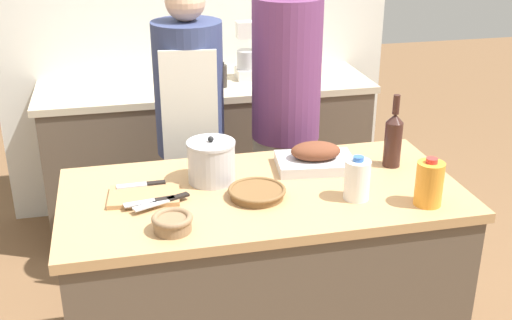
% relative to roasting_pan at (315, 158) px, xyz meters
% --- Properties ---
extents(kitchen_island, '(1.58, 0.77, 0.92)m').
position_rel_roasting_pan_xyz_m(kitchen_island, '(-0.27, -0.16, -0.50)').
color(kitchen_island, brown).
rests_on(kitchen_island, ground_plane).
extents(back_counter, '(2.00, 0.60, 0.93)m').
position_rel_roasting_pan_xyz_m(back_counter, '(-0.27, 1.31, -0.49)').
color(back_counter, brown).
rests_on(back_counter, ground_plane).
extents(back_wall, '(2.50, 0.10, 2.55)m').
position_rel_roasting_pan_xyz_m(back_wall, '(-0.27, 1.66, 0.31)').
color(back_wall, silver).
rests_on(back_wall, ground_plane).
extents(roasting_pan, '(0.35, 0.26, 0.12)m').
position_rel_roasting_pan_xyz_m(roasting_pan, '(0.00, 0.00, 0.00)').
color(roasting_pan, '#BCBCC1').
rests_on(roasting_pan, kitchen_island).
extents(wicker_basket, '(0.22, 0.22, 0.04)m').
position_rel_roasting_pan_xyz_m(wicker_basket, '(-0.30, -0.22, -0.02)').
color(wicker_basket, brown).
rests_on(wicker_basket, kitchen_island).
extents(cutting_board, '(0.29, 0.21, 0.02)m').
position_rel_roasting_pan_xyz_m(cutting_board, '(-0.73, -0.13, -0.04)').
color(cutting_board, '#AD7F51').
rests_on(cutting_board, kitchen_island).
extents(stock_pot, '(0.20, 0.20, 0.19)m').
position_rel_roasting_pan_xyz_m(stock_pot, '(-0.45, -0.03, 0.04)').
color(stock_pot, '#B7B7BC').
rests_on(stock_pot, kitchen_island).
extents(mixing_bowl, '(0.14, 0.14, 0.06)m').
position_rel_roasting_pan_xyz_m(mixing_bowl, '(-0.65, -0.41, -0.01)').
color(mixing_bowl, '#846647').
rests_on(mixing_bowl, kitchen_island).
extents(juice_jug, '(0.10, 0.10, 0.19)m').
position_rel_roasting_pan_xyz_m(juice_jug, '(0.31, -0.42, 0.04)').
color(juice_jug, orange).
rests_on(juice_jug, kitchen_island).
extents(milk_jug, '(0.10, 0.10, 0.17)m').
position_rel_roasting_pan_xyz_m(milk_jug, '(0.07, -0.31, 0.04)').
color(milk_jug, white).
rests_on(milk_jug, kitchen_island).
extents(wine_bottle_green, '(0.07, 0.07, 0.32)m').
position_rel_roasting_pan_xyz_m(wine_bottle_green, '(0.33, -0.05, 0.08)').
color(wine_bottle_green, '#381E19').
rests_on(wine_bottle_green, kitchen_island).
extents(wine_glass_left, '(0.07, 0.07, 0.12)m').
position_rel_roasting_pan_xyz_m(wine_glass_left, '(-0.45, 0.12, 0.04)').
color(wine_glass_left, silver).
rests_on(wine_glass_left, kitchen_island).
extents(knife_chef, '(0.22, 0.12, 0.01)m').
position_rel_roasting_pan_xyz_m(knife_chef, '(-0.66, -0.21, -0.02)').
color(knife_chef, '#B7B7BC').
rests_on(knife_chef, cutting_board).
extents(knife_paring, '(0.19, 0.03, 0.01)m').
position_rel_roasting_pan_xyz_m(knife_paring, '(-0.73, -0.05, -0.02)').
color(knife_paring, '#B7B7BC').
rests_on(knife_paring, cutting_board).
extents(knife_bread, '(0.19, 0.06, 0.01)m').
position_rel_roasting_pan_xyz_m(knife_bread, '(-0.71, -0.21, -0.02)').
color(knife_bread, '#B7B7BC').
rests_on(knife_bread, cutting_board).
extents(stand_mixer, '(0.18, 0.14, 0.35)m').
position_rel_roasting_pan_xyz_m(stand_mixer, '(0.02, 1.36, 0.12)').
color(stand_mixer, silver).
rests_on(stand_mixer, back_counter).
extents(condiment_bottle_tall, '(0.07, 0.07, 0.17)m').
position_rel_roasting_pan_xyz_m(condiment_bottle_tall, '(0.26, 1.16, 0.05)').
color(condiment_bottle_tall, '#332D28').
rests_on(condiment_bottle_tall, back_counter).
extents(condiment_bottle_short, '(0.07, 0.07, 0.15)m').
position_rel_roasting_pan_xyz_m(condiment_bottle_short, '(0.19, 1.31, 0.04)').
color(condiment_bottle_short, '#234C28').
rests_on(condiment_bottle_short, back_counter).
extents(condiment_bottle_extra, '(0.05, 0.05, 0.15)m').
position_rel_roasting_pan_xyz_m(condiment_bottle_extra, '(-0.18, 1.22, 0.04)').
color(condiment_bottle_extra, '#332D28').
rests_on(condiment_bottle_extra, back_counter).
extents(person_cook_aproned, '(0.34, 0.35, 1.63)m').
position_rel_roasting_pan_xyz_m(person_cook_aproned, '(-0.45, 0.62, -0.06)').
color(person_cook_aproned, beige).
rests_on(person_cook_aproned, ground_plane).
extents(person_cook_guest, '(0.34, 0.34, 1.75)m').
position_rel_roasting_pan_xyz_m(person_cook_guest, '(0.03, 0.58, 0.01)').
color(person_cook_guest, beige).
rests_on(person_cook_guest, ground_plane).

